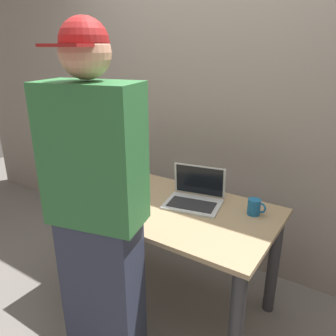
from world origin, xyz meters
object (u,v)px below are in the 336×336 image
(laptop, at_px, (195,195))
(coffee_mug, at_px, (255,207))
(person_figure, at_px, (98,218))
(beer_bottle_dark, at_px, (124,162))
(beer_bottle_brown, at_px, (124,157))
(beer_bottle_amber, at_px, (120,167))

(laptop, xyz_separation_m, coffee_mug, (0.37, 0.05, 0.00))
(person_figure, relative_size, coffee_mug, 16.42)
(beer_bottle_dark, bearing_deg, laptop, -10.31)
(beer_bottle_dark, height_order, beer_bottle_brown, beer_bottle_brown)
(beer_bottle_dark, distance_m, beer_bottle_brown, 0.08)
(beer_bottle_dark, bearing_deg, person_figure, -56.43)
(laptop, relative_size, beer_bottle_dark, 1.43)
(coffee_mug, bearing_deg, laptop, -172.94)
(laptop, bearing_deg, beer_bottle_brown, 166.01)
(laptop, relative_size, coffee_mug, 3.54)
(beer_bottle_dark, relative_size, coffee_mug, 2.48)
(laptop, xyz_separation_m, beer_bottle_dark, (-0.70, 0.13, 0.06))
(beer_bottle_dark, xyz_separation_m, beer_bottle_brown, (-0.05, 0.06, 0.01))
(beer_bottle_amber, distance_m, coffee_mug, 1.03)
(laptop, height_order, beer_bottle_brown, beer_bottle_brown)
(beer_bottle_brown, bearing_deg, beer_bottle_dark, -48.49)
(beer_bottle_amber, bearing_deg, person_figure, -55.34)
(laptop, distance_m, beer_bottle_brown, 0.78)
(coffee_mug, bearing_deg, beer_bottle_brown, 172.88)
(beer_bottle_dark, relative_size, beer_bottle_amber, 1.04)
(beer_bottle_dark, relative_size, beer_bottle_brown, 0.90)
(laptop, distance_m, beer_bottle_dark, 0.71)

